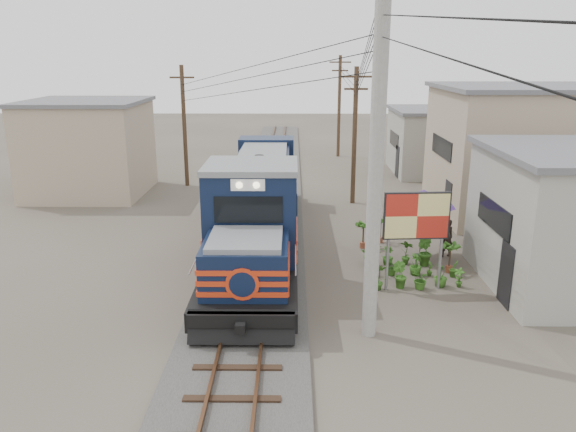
{
  "coord_description": "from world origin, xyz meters",
  "views": [
    {
      "loc": [
        1.36,
        -14.79,
        7.61
      ],
      "look_at": [
        1.18,
        3.85,
        2.2
      ],
      "focal_mm": 35.0,
      "sensor_mm": 36.0,
      "label": 1
    }
  ],
  "objects_px": {
    "locomotive": "(259,206)",
    "market_umbrella": "(423,198)",
    "vendor": "(447,238)",
    "billboard": "(417,219)"
  },
  "relations": [
    {
      "from": "locomotive",
      "to": "market_umbrella",
      "type": "height_order",
      "value": "locomotive"
    },
    {
      "from": "market_umbrella",
      "to": "vendor",
      "type": "xyz_separation_m",
      "value": [
        1.04,
        0.15,
        -1.63
      ]
    },
    {
      "from": "billboard",
      "to": "market_umbrella",
      "type": "height_order",
      "value": "billboard"
    },
    {
      "from": "market_umbrella",
      "to": "billboard",
      "type": "bearing_deg",
      "value": -106.49
    },
    {
      "from": "locomotive",
      "to": "billboard",
      "type": "relative_size",
      "value": 4.92
    },
    {
      "from": "billboard",
      "to": "locomotive",
      "type": "bearing_deg",
      "value": 139.5
    },
    {
      "from": "vendor",
      "to": "billboard",
      "type": "bearing_deg",
      "value": 39.78
    },
    {
      "from": "locomotive",
      "to": "vendor",
      "type": "xyz_separation_m",
      "value": [
        7.3,
        -0.89,
        -1.01
      ]
    },
    {
      "from": "market_umbrella",
      "to": "vendor",
      "type": "height_order",
      "value": "market_umbrella"
    },
    {
      "from": "billboard",
      "to": "vendor",
      "type": "xyz_separation_m",
      "value": [
        1.93,
        3.15,
        -1.71
      ]
    }
  ]
}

